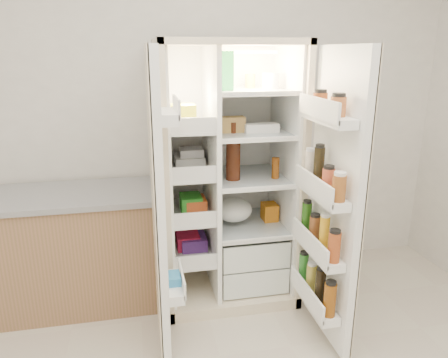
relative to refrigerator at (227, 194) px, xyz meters
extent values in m
cube|color=beige|center=(-0.21, 0.35, 0.61)|extent=(4.00, 0.02, 2.70)
cube|color=beige|center=(-0.02, 0.28, 0.16)|extent=(0.92, 0.04, 1.80)
cube|color=beige|center=(-0.46, -0.05, 0.16)|extent=(0.04, 0.70, 1.80)
cube|color=beige|center=(0.42, -0.05, 0.16)|extent=(0.04, 0.70, 1.80)
cube|color=beige|center=(-0.02, -0.05, 1.04)|extent=(0.92, 0.70, 0.04)
cube|color=beige|center=(-0.02, -0.05, -0.70)|extent=(0.92, 0.70, 0.08)
cube|color=white|center=(-0.02, 0.25, 0.18)|extent=(0.84, 0.02, 1.68)
cube|color=white|center=(-0.43, -0.05, 0.18)|extent=(0.02, 0.62, 1.68)
cube|color=white|center=(0.39, -0.05, 0.18)|extent=(0.02, 0.62, 1.68)
cube|color=white|center=(-0.13, -0.05, 0.18)|extent=(0.03, 0.62, 1.68)
cube|color=silver|center=(0.14, -0.07, -0.56)|extent=(0.47, 0.52, 0.19)
cube|color=silver|center=(0.14, -0.07, -0.36)|extent=(0.47, 0.52, 0.19)
cube|color=#FFD18C|center=(0.14, 0.00, 0.98)|extent=(0.30, 0.30, 0.02)
cube|color=silver|center=(-0.28, -0.05, -0.39)|extent=(0.28, 0.58, 0.02)
cube|color=silver|center=(-0.28, -0.05, -0.09)|extent=(0.28, 0.58, 0.02)
cube|color=silver|center=(-0.28, -0.05, 0.21)|extent=(0.28, 0.58, 0.02)
cube|color=silver|center=(-0.28, -0.05, 0.51)|extent=(0.28, 0.58, 0.02)
cube|color=silver|center=(0.14, -0.05, -0.22)|extent=(0.49, 0.58, 0.01)
cube|color=silver|center=(0.14, -0.05, 0.14)|extent=(0.49, 0.58, 0.01)
cube|color=silver|center=(0.14, -0.05, 0.46)|extent=(0.49, 0.58, 0.02)
cube|color=silver|center=(0.14, -0.05, 0.74)|extent=(0.49, 0.58, 0.02)
cube|color=#EE2152|center=(-0.28, -0.05, -0.33)|extent=(0.16, 0.20, 0.10)
cube|color=#2B9227|center=(-0.28, -0.05, -0.02)|extent=(0.14, 0.18, 0.12)
cube|color=silver|center=(-0.28, -0.05, 0.25)|extent=(0.20, 0.22, 0.07)
cube|color=yellow|center=(-0.28, -0.05, 0.59)|extent=(0.15, 0.16, 0.14)
cube|color=#5D2E8B|center=(-0.28, -0.05, -0.34)|extent=(0.18, 0.20, 0.09)
cube|color=#D65725|center=(-0.28, -0.05, -0.03)|extent=(0.14, 0.18, 0.10)
cube|color=white|center=(-0.28, -0.05, 0.28)|extent=(0.16, 0.16, 0.12)
sphere|color=orange|center=(0.01, -0.15, -0.62)|extent=(0.07, 0.07, 0.07)
sphere|color=orange|center=(0.10, -0.11, -0.62)|extent=(0.07, 0.07, 0.07)
sphere|color=orange|center=(0.20, -0.15, -0.62)|extent=(0.07, 0.07, 0.07)
sphere|color=orange|center=(0.06, -0.01, -0.62)|extent=(0.07, 0.07, 0.07)
sphere|color=orange|center=(0.16, -0.03, -0.62)|extent=(0.07, 0.07, 0.07)
ellipsoid|color=#497B29|center=(0.14, -0.05, -0.34)|extent=(0.26, 0.24, 0.11)
cylinder|color=#421C0E|center=(0.01, -0.12, 0.29)|extent=(0.10, 0.10, 0.30)
cylinder|color=brown|center=(0.31, -0.15, 0.22)|extent=(0.05, 0.05, 0.15)
cube|color=#23803D|center=(-0.04, -0.13, 0.86)|extent=(0.08, 0.08, 0.24)
cylinder|color=white|center=(0.28, -0.05, 0.79)|extent=(0.11, 0.11, 0.10)
cylinder|color=#AD9227|center=(0.17, 0.05, 0.79)|extent=(0.07, 0.07, 0.09)
cube|color=silver|center=(0.20, -0.12, 0.49)|extent=(0.23, 0.10, 0.06)
cube|color=#A07C40|center=(0.01, -0.08, 0.51)|extent=(0.17, 0.09, 0.10)
ellipsoid|color=silver|center=(0.03, -0.07, -0.13)|extent=(0.26, 0.24, 0.17)
cube|color=orange|center=(0.32, -0.02, -0.15)|extent=(0.10, 0.13, 0.13)
cube|color=white|center=(-0.52, -0.60, 0.16)|extent=(0.05, 0.40, 1.72)
cube|color=beige|center=(-0.54, -0.60, 0.16)|extent=(0.01, 0.40, 1.72)
cube|color=white|center=(-0.45, -0.60, -0.34)|extent=(0.09, 0.32, 0.06)
cube|color=white|center=(-0.45, -0.60, 0.66)|extent=(0.09, 0.32, 0.06)
cube|color=#338CCC|center=(-0.45, -0.60, -0.31)|extent=(0.07, 0.12, 0.10)
cube|color=white|center=(0.48, -0.69, 0.16)|extent=(0.05, 0.58, 1.72)
cube|color=beige|center=(0.51, -0.69, 0.16)|extent=(0.01, 0.58, 1.72)
cube|color=white|center=(0.40, -0.69, -0.48)|extent=(0.11, 0.50, 0.05)
cube|color=white|center=(0.40, -0.69, -0.14)|extent=(0.11, 0.50, 0.05)
cube|color=white|center=(0.40, -0.69, 0.21)|extent=(0.11, 0.50, 0.05)
cube|color=white|center=(0.40, -0.69, 0.64)|extent=(0.11, 0.50, 0.05)
cylinder|color=brown|center=(0.40, -0.89, -0.36)|extent=(0.07, 0.07, 0.20)
cylinder|color=black|center=(0.40, -0.76, -0.35)|extent=(0.06, 0.06, 0.22)
cylinder|color=#AE9D3A|center=(0.40, -0.63, -0.37)|extent=(0.06, 0.06, 0.18)
cylinder|color=#2D7E2A|center=(0.40, -0.50, -0.36)|extent=(0.06, 0.06, 0.19)
cylinder|color=#A0431A|center=(0.40, -0.89, -0.03)|extent=(0.07, 0.07, 0.17)
cylinder|color=gold|center=(0.40, -0.76, -0.01)|extent=(0.06, 0.06, 0.21)
cylinder|color=brown|center=(0.40, -0.63, -0.04)|extent=(0.07, 0.07, 0.16)
cylinder|color=#215112|center=(0.40, -0.50, -0.02)|extent=(0.06, 0.06, 0.20)
cylinder|color=brown|center=(0.40, -0.89, 0.30)|extent=(0.07, 0.07, 0.14)
cylinder|color=#BC4F30|center=(0.40, -0.76, 0.30)|extent=(0.07, 0.07, 0.14)
cylinder|color=black|center=(0.40, -0.63, 0.35)|extent=(0.06, 0.06, 0.23)
cylinder|color=beige|center=(0.40, -0.50, 0.32)|extent=(0.06, 0.06, 0.18)
cylinder|color=#A35528|center=(0.40, -0.81, 0.71)|extent=(0.08, 0.08, 0.10)
cylinder|color=brown|center=(0.40, -0.59, 0.71)|extent=(0.08, 0.08, 0.10)
cube|color=#916548|center=(-1.08, 0.02, -0.35)|extent=(1.09, 0.57, 0.78)
cube|color=gray|center=(-1.08, 0.02, 0.06)|extent=(1.13, 0.60, 0.04)
camera|label=1|loc=(-0.61, -2.81, 0.98)|focal=34.00mm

